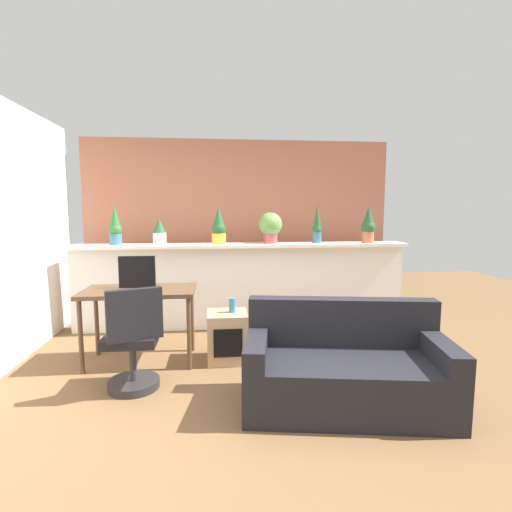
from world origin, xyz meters
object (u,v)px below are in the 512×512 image
object	(u,v)px
potted_plant_5	(368,225)
side_cube_shelf	(227,337)
tv_monitor	(137,272)
potted_plant_3	(270,226)
potted_plant_1	(159,232)
vase_on_shelf	(232,305)
potted_plant_2	(219,227)
potted_plant_4	(317,225)
desk	(139,297)
couch	(345,370)
office_chair	(133,347)
potted_plant_0	(115,227)

from	to	relation	value
potted_plant_5	side_cube_shelf	world-z (taller)	potted_plant_5
tv_monitor	potted_plant_3	bearing A→B (deg)	33.21
potted_plant_1	vase_on_shelf	xyz separation A→B (m)	(0.86, -1.10, -0.69)
potted_plant_1	vase_on_shelf	world-z (taller)	potted_plant_1
potted_plant_5	side_cube_shelf	bearing A→B (deg)	-150.70
potted_plant_1	potted_plant_2	bearing A→B (deg)	-1.34
potted_plant_1	potted_plant_2	world-z (taller)	potted_plant_2
potted_plant_4	desk	distance (m)	2.43
desk	couch	distance (m)	2.10
side_cube_shelf	vase_on_shelf	world-z (taller)	vase_on_shelf
potted_plant_2	potted_plant_5	world-z (taller)	potted_plant_5
potted_plant_5	couch	size ratio (longest dim) A/B	0.28
potted_plant_3	desk	size ratio (longest dim) A/B	0.36
couch	potted_plant_1	bearing A→B (deg)	128.69
potted_plant_1	potted_plant_5	distance (m)	2.68
desk	potted_plant_3	bearing A→B (deg)	35.82
desk	office_chair	xyz separation A→B (m)	(0.06, -0.65, -0.28)
potted_plant_0	potted_plant_2	distance (m)	1.27
potted_plant_0	tv_monitor	bearing A→B (deg)	-65.81
potted_plant_0	office_chair	xyz separation A→B (m)	(0.52, -1.70, -0.94)
office_chair	side_cube_shelf	distance (m)	1.01
potted_plant_3	office_chair	world-z (taller)	potted_plant_3
office_chair	potted_plant_4	bearing A→B (deg)	40.21
potted_plant_2	vase_on_shelf	world-z (taller)	potted_plant_2
potted_plant_5	office_chair	world-z (taller)	potted_plant_5
potted_plant_1	vase_on_shelf	bearing A→B (deg)	-52.20
potted_plant_5	vase_on_shelf	xyz separation A→B (m)	(-1.82, -1.04, -0.76)
couch	potted_plant_4	bearing A→B (deg)	81.56
potted_plant_4	couch	size ratio (longest dim) A/B	0.30
potted_plant_2	side_cube_shelf	size ratio (longest dim) A/B	0.94
potted_plant_1	desk	bearing A→B (deg)	-93.74
tv_monitor	side_cube_shelf	size ratio (longest dim) A/B	0.72
desk	side_cube_shelf	distance (m)	0.97
potted_plant_0	potted_plant_1	world-z (taller)	potted_plant_0
desk	office_chair	bearing A→B (deg)	-84.70
side_cube_shelf	couch	bearing A→B (deg)	-48.32
potted_plant_5	vase_on_shelf	bearing A→B (deg)	-150.27
potted_plant_2	desk	size ratio (longest dim) A/B	0.43
potted_plant_1	tv_monitor	size ratio (longest dim) A/B	0.88
potted_plant_1	couch	distance (m)	2.89
potted_plant_3	potted_plant_2	bearing A→B (deg)	-177.81
potted_plant_3	potted_plant_5	xyz separation A→B (m)	(1.28, -0.07, 0.01)
side_cube_shelf	potted_plant_1	bearing A→B (deg)	125.76
potted_plant_0	potted_plant_4	bearing A→B (deg)	0.24
office_chair	side_cube_shelf	size ratio (longest dim) A/B	1.82
potted_plant_1	office_chair	xyz separation A→B (m)	(-0.01, -1.71, -0.87)
potted_plant_0	potted_plant_5	world-z (taller)	potted_plant_0
potted_plant_4	side_cube_shelf	bearing A→B (deg)	-137.30
potted_plant_2	couch	bearing A→B (deg)	-65.42
potted_plant_2	potted_plant_3	distance (m)	0.67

